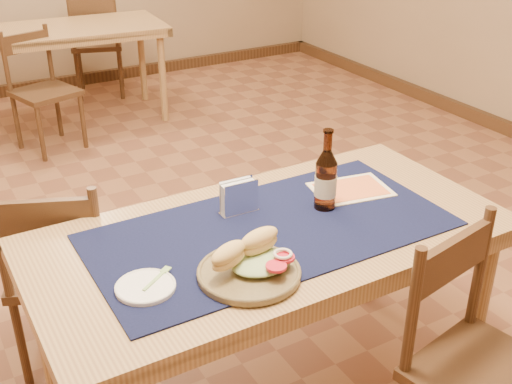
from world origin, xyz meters
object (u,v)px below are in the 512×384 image
chair_main_far (63,269)px  beer_bottle (326,180)px  back_table (66,38)px  main_table (271,251)px  sandwich_plate (251,265)px  napkin_holder (239,198)px  chair_main_near (479,366)px

chair_main_far → beer_bottle: 1.08m
back_table → beer_bottle: beer_bottle is taller
main_table → beer_bottle: beer_bottle is taller
main_table → back_table: size_ratio=1.06×
sandwich_plate → napkin_holder: bearing=66.7°
main_table → chair_main_near: bearing=-57.9°
back_table → chair_main_far: (-0.79, -2.75, -0.22)m
main_table → napkin_holder: napkin_holder is taller
main_table → chair_main_far: 0.86m
chair_main_far → napkin_holder: size_ratio=6.17×
sandwich_plate → chair_main_far: bearing=116.5°
napkin_holder → back_table: bearing=85.6°
chair_main_near → sandwich_plate: chair_main_near is taller
chair_main_near → napkin_holder: bearing=118.7°
main_table → chair_main_far: size_ratio=1.87×
main_table → chair_main_near: 0.75m
sandwich_plate → napkin_holder: size_ratio=2.23×
main_table → back_table: (0.21, 3.34, 0.00)m
back_table → chair_main_far: bearing=-105.9°
chair_main_far → sandwich_plate: sandwich_plate is taller
chair_main_near → sandwich_plate: size_ratio=2.90×
chair_main_far → chair_main_near: 1.54m
sandwich_plate → beer_bottle: bearing=28.3°
back_table → napkin_holder: napkin_holder is taller
main_table → chair_main_near: (0.38, -0.61, -0.20)m
back_table → beer_bottle: size_ratio=5.15×
beer_bottle → chair_main_far: bearing=146.1°
back_table → beer_bottle: bearing=-89.4°
chair_main_far → main_table: bearing=-45.5°
main_table → chair_main_far: bearing=134.5°
sandwich_plate → napkin_holder: 0.38m
main_table → sandwich_plate: bearing=-133.9°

